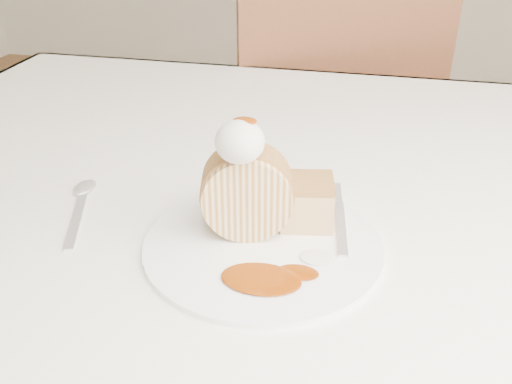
# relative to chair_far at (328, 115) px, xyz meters

# --- Properties ---
(table) EXTENTS (1.40, 0.90, 0.75)m
(table) POSITION_rel_chair_far_xyz_m (0.05, -0.65, 0.09)
(table) COLOR white
(table) RESTS_ON ground
(chair_far) EXTENTS (0.61, 0.61, 1.01)m
(chair_far) POSITION_rel_chair_far_xyz_m (0.00, 0.00, 0.00)
(chair_far) COLOR brown
(chair_far) RESTS_ON ground
(plate) EXTENTS (0.30, 0.30, 0.01)m
(plate) POSITION_rel_chair_far_xyz_m (0.01, -0.86, 0.18)
(plate) COLOR white
(plate) RESTS_ON table
(roulade_slice) EXTENTS (0.11, 0.07, 0.10)m
(roulade_slice) POSITION_rel_chair_far_xyz_m (-0.01, -0.84, 0.23)
(roulade_slice) COLOR beige
(roulade_slice) RESTS_ON plate
(cake_chunk) EXTENTS (0.07, 0.06, 0.05)m
(cake_chunk) POSITION_rel_chair_far_xyz_m (0.05, -0.81, 0.21)
(cake_chunk) COLOR #A2753D
(cake_chunk) RESTS_ON plate
(whipped_cream) EXTENTS (0.05, 0.05, 0.04)m
(whipped_cream) POSITION_rel_chair_far_xyz_m (-0.01, -0.86, 0.30)
(whipped_cream) COLOR silver
(whipped_cream) RESTS_ON roulade_slice
(caramel_drizzle) EXTENTS (0.03, 0.02, 0.01)m
(caramel_drizzle) POSITION_rel_chair_far_xyz_m (-0.01, -0.85, 0.33)
(caramel_drizzle) COLOR #752D04
(caramel_drizzle) RESTS_ON whipped_cream
(caramel_pool) EXTENTS (0.09, 0.07, 0.00)m
(caramel_pool) POSITION_rel_chair_far_xyz_m (0.02, -0.92, 0.18)
(caramel_pool) COLOR #752D04
(caramel_pool) RESTS_ON plate
(fork) EXTENTS (0.04, 0.16, 0.00)m
(fork) POSITION_rel_chair_far_xyz_m (0.09, -0.81, 0.18)
(fork) COLOR silver
(fork) RESTS_ON plate
(spoon) EXTENTS (0.07, 0.15, 0.00)m
(spoon) POSITION_rel_chair_far_xyz_m (-0.21, -0.85, 0.18)
(spoon) COLOR silver
(spoon) RESTS_ON table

